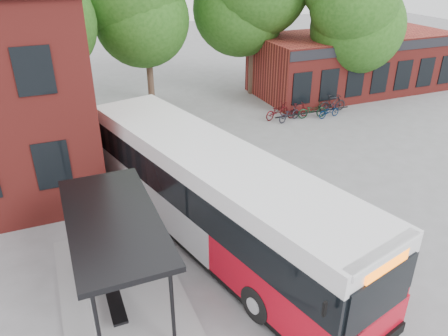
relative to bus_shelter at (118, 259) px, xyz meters
name	(u,v)px	position (x,y,z in m)	size (l,w,h in m)	color
ground	(245,244)	(4.50, 1.00, -1.45)	(100.00, 100.00, 0.00)	slate
shop_row	(352,62)	(19.50, 15.00, 0.55)	(14.00, 6.20, 4.00)	maroon
bus_shelter	(118,259)	(0.00, 0.00, 0.00)	(3.60, 7.00, 2.90)	black
bike_rail	(312,115)	(13.78, 11.00, -1.26)	(5.20, 0.10, 0.38)	black
tree_0	(25,26)	(-1.50, 17.00, 4.05)	(7.92, 7.92, 11.00)	#1F4C14
tree_1	(146,21)	(5.50, 18.00, 3.75)	(7.92, 7.92, 10.40)	#1F4C14
tree_2	(253,12)	(12.50, 17.00, 4.05)	(7.92, 7.92, 11.00)	#1F4C14
tree_3	(351,30)	(17.50, 13.00, 3.19)	(7.04, 7.04, 9.28)	#1F4C14
city_bus	(213,196)	(3.60, 1.81, 0.27)	(2.88, 13.51, 3.43)	red
bicycle_0	(277,111)	(11.68, 11.71, -0.96)	(0.65, 1.86, 0.98)	#490A0F
bicycle_2	(289,114)	(12.14, 11.03, -0.99)	(0.61, 1.76, 0.93)	#22232D
bicycle_3	(298,110)	(12.97, 11.36, -0.99)	(0.43, 1.53, 0.92)	#571014
bicycle_4	(312,110)	(13.72, 10.98, -0.97)	(0.64, 1.83, 0.96)	black
bicycle_5	(333,103)	(15.54, 11.47, -0.90)	(0.52, 1.84, 1.11)	black
bicycle_6	(329,111)	(14.70, 10.62, -1.05)	(0.53, 1.53, 0.80)	#031D43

